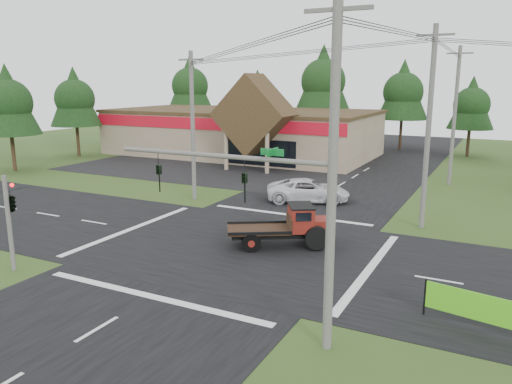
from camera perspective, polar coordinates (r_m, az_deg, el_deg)
The scene contains 21 objects.
ground at distance 26.19m, azimuth -2.19°, elevation -6.25°, with size 120.00×120.00×0.00m, color #2F4819.
road_ns at distance 26.19m, azimuth -2.19°, elevation -6.23°, with size 12.00×120.00×0.02m, color black.
road_ew at distance 26.19m, azimuth -2.19°, elevation -6.23°, with size 120.00×12.00×0.02m, color black.
parking_apron at distance 49.03m, azimuth -5.70°, elevation 2.59°, with size 28.00×14.00×0.02m, color black.
cvs_building at distance 58.55m, azimuth -1.57°, elevation 6.99°, with size 30.40×18.20×9.19m.
traffic_signal_mast at distance 15.99m, azimuth 2.84°, elevation -1.99°, with size 8.12×0.24×7.00m.
traffic_signal_corner at distance 24.78m, azimuth -26.36°, elevation -0.21°, with size 0.53×2.48×4.40m.
utility_pole_nr at distance 15.13m, azimuth 8.72°, elevation 1.75°, with size 2.00×0.30×11.00m.
utility_pole_nw at distance 35.95m, azimuth -7.25°, elevation 7.58°, with size 2.00×0.30×10.50m.
utility_pole_ne at distance 30.03m, azimuth 19.12°, elevation 7.00°, with size 2.00×0.30×11.50m.
utility_pole_n at distance 43.91m, azimuth 21.75°, elevation 8.14°, with size 2.00×0.30×11.20m.
tree_row_a at distance 74.65m, azimuth -7.56°, elevation 12.14°, with size 6.72×6.72×12.12m.
tree_row_b at distance 71.30m, azimuth 0.17°, elevation 11.15°, with size 5.60×5.60×10.10m.
tree_row_c at distance 66.43m, azimuth 7.69°, elevation 12.68°, with size 7.28×7.28×13.13m.
tree_row_d at distance 64.79m, azimuth 16.48°, elevation 11.10°, with size 6.16×6.16×11.11m.
tree_row_e at distance 61.82m, azimuth 23.44°, elevation 9.30°, with size 5.04×5.04×9.09m.
tree_side_w at distance 60.69m, azimuth -20.03°, elevation 10.17°, with size 5.60×5.60×10.10m.
tree_side_w_near at distance 52.70m, azimuth -26.50°, elevation 9.37°, with size 5.60×5.60×10.10m.
antique_flatbed_truck at distance 25.94m, azimuth 2.78°, elevation -3.85°, with size 2.05×5.36×2.24m, color #5C170D, non-canonical shape.
roadside_banner at distance 19.21m, azimuth 24.49°, elevation -12.39°, with size 4.10×0.12×1.40m, color #55C51A, non-canonical shape.
white_pickup at distance 35.82m, azimuth 5.98°, elevation 0.19°, with size 2.70×5.86×1.63m, color silver.
Camera 1 is at (12.12, -21.64, 8.43)m, focal length 35.00 mm.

